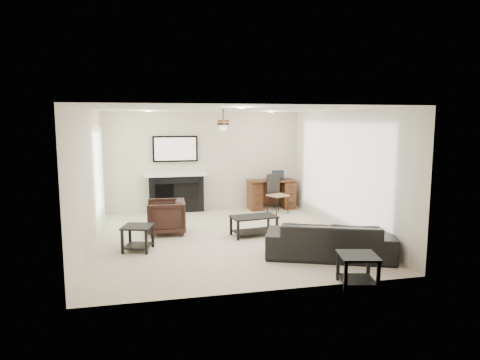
{
  "coord_description": "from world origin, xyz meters",
  "views": [
    {
      "loc": [
        -1.52,
        -8.06,
        2.3
      ],
      "look_at": [
        0.31,
        0.02,
        1.13
      ],
      "focal_mm": 32.0,
      "sensor_mm": 36.0,
      "label": 1
    }
  ],
  "objects_px": {
    "sofa": "(330,240)",
    "fireplace_unit": "(176,174)",
    "armchair": "(166,217)",
    "coffee_table": "(254,226)",
    "desk": "(271,194)"
  },
  "relations": [
    {
      "from": "sofa",
      "to": "fireplace_unit",
      "type": "height_order",
      "value": "fireplace_unit"
    },
    {
      "from": "armchair",
      "to": "fireplace_unit",
      "type": "height_order",
      "value": "fireplace_unit"
    },
    {
      "from": "armchair",
      "to": "sofa",
      "type": "bearing_deg",
      "value": 52.92
    },
    {
      "from": "sofa",
      "to": "fireplace_unit",
      "type": "relative_size",
      "value": 1.1
    },
    {
      "from": "coffee_table",
      "to": "armchair",
      "type": "bearing_deg",
      "value": 154.63
    },
    {
      "from": "armchair",
      "to": "desk",
      "type": "relative_size",
      "value": 0.62
    },
    {
      "from": "sofa",
      "to": "armchair",
      "type": "xyz_separation_m",
      "value": [
        -2.6,
        2.15,
        0.04
      ]
    },
    {
      "from": "fireplace_unit",
      "to": "desk",
      "type": "bearing_deg",
      "value": -3.64
    },
    {
      "from": "coffee_table",
      "to": "fireplace_unit",
      "type": "xyz_separation_m",
      "value": [
        -1.33,
        2.59,
        0.75
      ]
    },
    {
      "from": "sofa",
      "to": "armchair",
      "type": "bearing_deg",
      "value": -18.33
    },
    {
      "from": "armchair",
      "to": "desk",
      "type": "xyz_separation_m",
      "value": [
        2.8,
        1.88,
        0.03
      ]
    },
    {
      "from": "sofa",
      "to": "desk",
      "type": "height_order",
      "value": "desk"
    },
    {
      "from": "coffee_table",
      "to": "fireplace_unit",
      "type": "distance_m",
      "value": 3.01
    },
    {
      "from": "sofa",
      "to": "desk",
      "type": "bearing_deg",
      "value": -71.62
    },
    {
      "from": "armchair",
      "to": "fireplace_unit",
      "type": "relative_size",
      "value": 0.4
    }
  ]
}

